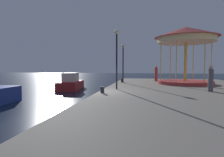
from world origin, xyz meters
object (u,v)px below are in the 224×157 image
carousel (186,41)px  lamp_post_mid_promenade (123,56)px  motorboat_red (71,83)px  person_mid_promenade (156,74)px  bollard_center (122,80)px  bollard_south (102,90)px  lamp_post_near_edge (117,49)px  person_near_carousel (211,79)px

carousel → lamp_post_mid_promenade: bearing=176.4°
motorboat_red → person_mid_promenade: 9.70m
lamp_post_mid_promenade → person_mid_promenade: bearing=36.5°
motorboat_red → bollard_center: bearing=7.5°
bollard_south → bollard_center: size_ratio=1.00×
lamp_post_near_edge → bollard_south: (-0.60, -2.17, -2.78)m
motorboat_red → person_near_carousel: 13.71m
carousel → lamp_post_mid_promenade: size_ratio=1.47×
motorboat_red → bollard_center: (5.55, 0.73, 0.33)m
carousel → bollard_center: 7.45m
bollard_center → person_mid_promenade: person_mid_promenade is taller
person_mid_promenade → motorboat_red: bearing=-163.2°
bollard_center → carousel: bearing=-8.5°
person_mid_promenade → bollard_south: bearing=-110.3°
lamp_post_mid_promenade → bollard_south: (-0.40, -8.02, -2.59)m
lamp_post_mid_promenade → bollard_center: size_ratio=10.13×
motorboat_red → person_mid_promenade: size_ratio=2.59×
bollard_south → person_near_carousel: size_ratio=0.23×
carousel → person_near_carousel: bearing=-85.1°
bollard_center → person_mid_promenade: size_ratio=0.22×
person_near_carousel → lamp_post_near_edge: bearing=177.5°
person_mid_promenade → bollard_center: bearing=-150.9°
carousel → person_near_carousel: 6.64m
lamp_post_near_edge → person_mid_promenade: lamp_post_near_edge is taller
lamp_post_mid_promenade → bollard_south: 8.44m
bollard_south → bollard_center: (0.23, 8.58, 0.00)m
bollard_center → person_near_carousel: person_near_carousel is taller
carousel → motorboat_red: bearing=179.0°
lamp_post_near_edge → person_near_carousel: bearing=-2.5°
carousel → bollard_south: 10.77m
lamp_post_near_edge → lamp_post_mid_promenade: 5.86m
carousel → bollard_center: carousel is taller
lamp_post_near_edge → lamp_post_mid_promenade: lamp_post_near_edge is taller
bollard_south → carousel: bearing=49.6°
lamp_post_near_edge → person_near_carousel: 6.77m
motorboat_red → carousel: bearing=-1.0°
motorboat_red → lamp_post_mid_promenade: size_ratio=1.15×
person_near_carousel → bollard_south: bearing=-164.9°
motorboat_red → person_near_carousel: bearing=-25.8°
lamp_post_mid_promenade → person_mid_promenade: size_ratio=2.25×
lamp_post_near_edge → bollard_center: lamp_post_near_edge is taller
person_near_carousel → lamp_post_mid_promenade: bearing=137.1°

